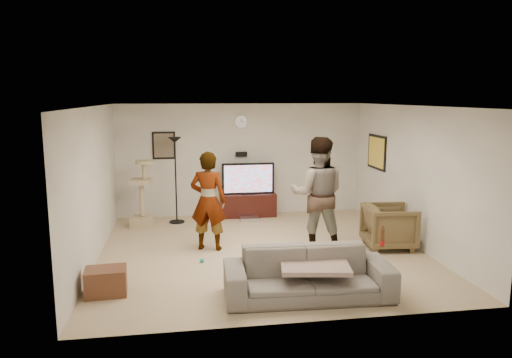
{
  "coord_description": "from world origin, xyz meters",
  "views": [
    {
      "loc": [
        -1.37,
        -8.01,
        2.67
      ],
      "look_at": [
        -0.06,
        0.2,
        1.24
      ],
      "focal_mm": 34.04,
      "sensor_mm": 36.0,
      "label": 1
    }
  ],
  "objects": [
    {
      "name": "armchair",
      "position": [
        2.27,
        -0.17,
        0.39
      ],
      "size": [
        0.93,
        0.91,
        0.77
      ],
      "primitive_type": "imported",
      "rotation": [
        0.0,
        0.0,
        1.47
      ],
      "color": "brown",
      "rests_on": "floor"
    },
    {
      "name": "side_table",
      "position": [
        -2.4,
        -1.52,
        0.18
      ],
      "size": [
        0.57,
        0.45,
        0.36
      ],
      "primitive_type": "cube",
      "rotation": [
        0.0,
        0.0,
        0.07
      ],
      "color": "brown",
      "rests_on": "floor"
    },
    {
      "name": "picture_right",
      "position": [
        2.73,
        1.6,
        1.5
      ],
      "size": [
        0.03,
        0.78,
        0.62
      ],
      "primitive_type": "cube",
      "color": "yellow",
      "rests_on": "wall_right"
    },
    {
      "name": "wall_back",
      "position": [
        0.0,
        2.75,
        1.25
      ],
      "size": [
        5.5,
        0.04,
        2.5
      ],
      "primitive_type": "cube",
      "color": "silver",
      "rests_on": "floor"
    },
    {
      "name": "picture_back",
      "position": [
        -1.7,
        2.73,
        1.6
      ],
      "size": [
        0.42,
        0.03,
        0.52
      ],
      "primitive_type": "cube",
      "color": "#62584A",
      "rests_on": "wall_back"
    },
    {
      "name": "wall_clock",
      "position": [
        0.0,
        2.72,
        2.1
      ],
      "size": [
        0.26,
        0.04,
        0.26
      ],
      "primitive_type": "cylinder",
      "rotation": [
        1.57,
        0.0,
        0.0
      ],
      "color": "silver",
      "rests_on": "wall_back"
    },
    {
      "name": "wall_front",
      "position": [
        0.0,
        -2.75,
        1.25
      ],
      "size": [
        5.5,
        0.04,
        2.5
      ],
      "primitive_type": "cube",
      "color": "silver",
      "rests_on": "floor"
    },
    {
      "name": "person_left",
      "position": [
        -0.89,
        0.25,
        0.87
      ],
      "size": [
        0.73,
        0.58,
        1.74
      ],
      "primitive_type": "imported",
      "rotation": [
        0.0,
        0.0,
        2.85
      ],
      "color": "#BABABA",
      "rests_on": "floor"
    },
    {
      "name": "toy_ball",
      "position": [
        -1.05,
        -0.45,
        0.03
      ],
      "size": [
        0.07,
        0.07,
        0.07
      ],
      "primitive_type": "sphere",
      "color": "#0CA2A7",
      "rests_on": "floor"
    },
    {
      "name": "sofa",
      "position": [
        0.28,
        -2.04,
        0.32
      ],
      "size": [
        2.26,
        0.97,
        0.65
      ],
      "primitive_type": "imported",
      "rotation": [
        0.0,
        0.0,
        -0.05
      ],
      "color": "slate",
      "rests_on": "floor"
    },
    {
      "name": "console_box",
      "position": [
        0.09,
        2.11,
        0.04
      ],
      "size": [
        0.4,
        0.3,
        0.07
      ],
      "primitive_type": "cube",
      "color": "#B9BAC8",
      "rests_on": "floor"
    },
    {
      "name": "wall_speaker",
      "position": [
        0.0,
        2.69,
        1.38
      ],
      "size": [
        0.25,
        0.1,
        0.1
      ],
      "primitive_type": "cube",
      "color": "black",
      "rests_on": "wall_back"
    },
    {
      "name": "beer_bottle",
      "position": [
        1.31,
        -2.04,
        0.77
      ],
      "size": [
        0.06,
        0.06,
        0.25
      ],
      "primitive_type": "cylinder",
      "color": "#502D15",
      "rests_on": "sofa"
    },
    {
      "name": "tv_stand",
      "position": [
        0.12,
        2.5,
        0.26
      ],
      "size": [
        1.23,
        0.45,
        0.51
      ],
      "primitive_type": "cube",
      "color": "black",
      "rests_on": "floor"
    },
    {
      "name": "floor_lamp",
      "position": [
        -1.46,
        2.19,
        0.91
      ],
      "size": [
        0.32,
        0.32,
        1.82
      ],
      "primitive_type": "cylinder",
      "color": "black",
      "rests_on": "floor"
    },
    {
      "name": "ceiling",
      "position": [
        0.0,
        0.0,
        2.51
      ],
      "size": [
        5.5,
        5.5,
        0.02
      ],
      "primitive_type": "cube",
      "color": "silver",
      "rests_on": "wall_back"
    },
    {
      "name": "cat_tree",
      "position": [
        -2.16,
        1.99,
        0.69
      ],
      "size": [
        0.5,
        0.5,
        1.39
      ],
      "primitive_type": "cube",
      "rotation": [
        0.0,
        0.0,
        -0.14
      ],
      "color": "tan",
      "rests_on": "floor"
    },
    {
      "name": "floor",
      "position": [
        0.0,
        0.0,
        -0.01
      ],
      "size": [
        5.5,
        5.5,
        0.02
      ],
      "primitive_type": "cube",
      "color": "tan",
      "rests_on": "ground"
    },
    {
      "name": "throw_blanket",
      "position": [
        0.37,
        -2.04,
        0.44
      ],
      "size": [
        1.0,
        0.83,
        0.06
      ],
      "primitive_type": "cube",
      "rotation": [
        0.0,
        0.0,
        -0.16
      ],
      "color": "tan",
      "rests_on": "sofa"
    },
    {
      "name": "person_right",
      "position": [
        0.97,
        -0.08,
        0.99
      ],
      "size": [
        1.12,
        0.97,
        1.99
      ],
      "primitive_type": "imported",
      "rotation": [
        0.0,
        0.0,
        2.89
      ],
      "color": "#49659A",
      "rests_on": "floor"
    },
    {
      "name": "wall_right",
      "position": [
        2.75,
        0.0,
        1.25
      ],
      "size": [
        0.04,
        5.5,
        2.5
      ],
      "primitive_type": "cube",
      "color": "silver",
      "rests_on": "floor"
    },
    {
      "name": "tv_screen",
      "position": [
        0.12,
        2.46,
        0.86
      ],
      "size": [
        1.07,
        0.01,
        0.61
      ],
      "primitive_type": "cube",
      "color": "#4695CD",
      "rests_on": "tv"
    },
    {
      "name": "wall_left",
      "position": [
        -2.75,
        0.0,
        1.25
      ],
      "size": [
        0.04,
        5.5,
        2.5
      ],
      "primitive_type": "cube",
      "color": "silver",
      "rests_on": "floor"
    },
    {
      "name": "tv",
      "position": [
        0.12,
        2.5,
        0.86
      ],
      "size": [
        1.16,
        0.08,
        0.69
      ],
      "primitive_type": "cube",
      "color": "black",
      "rests_on": "tv_stand"
    }
  ]
}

